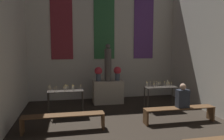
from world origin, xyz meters
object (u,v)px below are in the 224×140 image
at_px(candle_rack_right, 161,90).
at_px(statue, 108,63).
at_px(pew_back_left, 64,119).
at_px(altar, 108,92).
at_px(candle_rack_left, 65,94).
at_px(person_seated, 183,97).
at_px(flower_vase_left, 98,73).
at_px(flower_vase_right, 117,72).
at_px(pew_back_right, 179,111).

bearing_deg(candle_rack_right, statue, 140.61).
bearing_deg(pew_back_left, altar, 56.90).
relative_size(altar, candle_rack_left, 1.04).
xyz_separation_m(statue, candle_rack_left, (-1.66, -1.36, -0.88)).
height_order(candle_rack_left, candle_rack_right, candle_rack_right).
relative_size(altar, person_seated, 1.63).
distance_m(statue, pew_back_left, 3.37).
bearing_deg(candle_rack_left, pew_back_left, -92.05).
distance_m(flower_vase_left, pew_back_left, 3.07).
bearing_deg(pew_back_left, candle_rack_right, 20.55).
bearing_deg(candle_rack_left, flower_vase_right, 33.61).
relative_size(pew_back_left, person_seated, 3.02).
xyz_separation_m(statue, pew_back_left, (-1.70, -2.61, -1.27)).
relative_size(candle_rack_right, person_seated, 1.57).
relative_size(flower_vase_left, pew_back_left, 0.25).
height_order(pew_back_right, person_seated, person_seated).
height_order(flower_vase_right, candle_rack_left, flower_vase_right).
xyz_separation_m(statue, flower_vase_left, (-0.38, -0.00, -0.35)).
relative_size(candle_rack_left, pew_back_left, 0.52).
bearing_deg(flower_vase_right, pew_back_left, -128.62).
relative_size(flower_vase_right, candle_rack_right, 0.48).
bearing_deg(candle_rack_left, altar, 39.30).
bearing_deg(pew_back_right, flower_vase_right, 116.78).
distance_m(altar, flower_vase_left, 0.88).
xyz_separation_m(altar, candle_rack_right, (1.65, -1.36, 0.27)).
xyz_separation_m(flower_vase_left, flower_vase_right, (0.77, 0.00, 0.00)).
bearing_deg(candle_rack_right, pew_back_right, -87.62).
height_order(statue, candle_rack_right, statue).
bearing_deg(candle_rack_right, person_seated, -83.64).
bearing_deg(person_seated, altar, 124.43).
height_order(candle_rack_left, pew_back_left, candle_rack_left).
relative_size(altar, pew_back_left, 0.54).
bearing_deg(statue, pew_back_left, -123.10).
xyz_separation_m(statue, candle_rack_right, (1.65, -1.36, -0.87)).
bearing_deg(pew_back_left, statue, 56.90).
bearing_deg(candle_rack_right, pew_back_left, -159.45).
distance_m(flower_vase_right, person_seated, 3.01).
height_order(flower_vase_right, person_seated, flower_vase_right).
bearing_deg(pew_back_left, pew_back_right, 0.00).
bearing_deg(candle_rack_left, candle_rack_right, 0.03).
height_order(altar, pew_back_right, altar).
bearing_deg(candle_rack_left, pew_back_right, -20.48).
bearing_deg(candle_rack_left, person_seated, -20.00).
distance_m(statue, pew_back_right, 3.37).
bearing_deg(flower_vase_right, flower_vase_left, 180.00).
bearing_deg(pew_back_right, person_seated, 0.00).
bearing_deg(flower_vase_left, person_seated, -50.22).
xyz_separation_m(flower_vase_right, pew_back_right, (1.32, -2.61, -0.91)).
xyz_separation_m(candle_rack_right, pew_back_left, (-3.35, -1.26, -0.39)).
height_order(flower_vase_left, candle_rack_right, flower_vase_left).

